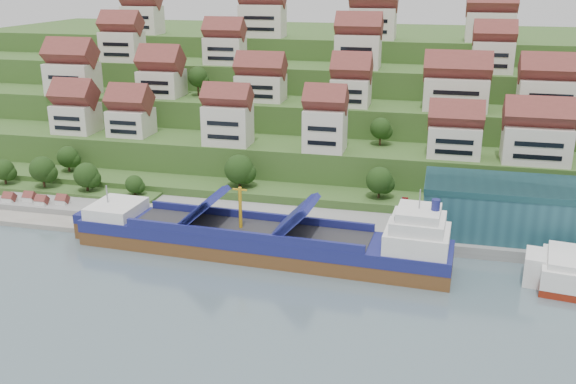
# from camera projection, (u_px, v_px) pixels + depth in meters

# --- Properties ---
(ground) EXTENTS (300.00, 300.00, 0.00)m
(ground) POSITION_uv_depth(u_px,v_px,m) (294.00, 260.00, 116.39)
(ground) COLOR slate
(ground) RESTS_ON ground
(quay) EXTENTS (180.00, 14.00, 2.20)m
(quay) POSITION_uv_depth(u_px,v_px,m) (411.00, 233.00, 125.39)
(quay) COLOR gray
(quay) RESTS_ON ground
(pebble_beach) EXTENTS (45.00, 20.00, 1.00)m
(pebble_beach) POSITION_uv_depth(u_px,v_px,m) (49.00, 209.00, 140.14)
(pebble_beach) COLOR gray
(pebble_beach) RESTS_ON ground
(hillside) EXTENTS (260.00, 128.00, 31.00)m
(hillside) POSITION_uv_depth(u_px,v_px,m) (366.00, 99.00, 208.16)
(hillside) COLOR #2D4C1E
(hillside) RESTS_ON ground
(hillside_village) EXTENTS (157.40, 63.98, 29.46)m
(hillside_village) POSITION_uv_depth(u_px,v_px,m) (352.00, 75.00, 164.11)
(hillside_village) COLOR silver
(hillside_village) RESTS_ON ground
(hillside_trees) EXTENTS (134.58, 62.01, 29.10)m
(hillside_trees) POSITION_uv_depth(u_px,v_px,m) (259.00, 134.00, 150.69)
(hillside_trees) COLOR #214015
(hillside_trees) RESTS_ON ground
(flagpole) EXTENTS (1.28, 0.16, 8.00)m
(flagpole) POSITION_uv_depth(u_px,v_px,m) (401.00, 214.00, 119.34)
(flagpole) COLOR gray
(flagpole) RESTS_ON quay
(beach_huts) EXTENTS (14.40, 3.70, 2.20)m
(beach_huts) POSITION_uv_depth(u_px,v_px,m) (36.00, 203.00, 138.92)
(beach_huts) COLOR white
(beach_huts) RESTS_ON pebble_beach
(cargo_ship) EXTENTS (69.54, 14.16, 15.21)m
(cargo_ship) POSITION_uv_depth(u_px,v_px,m) (269.00, 241.00, 116.93)
(cargo_ship) COLOR brown
(cargo_ship) RESTS_ON ground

